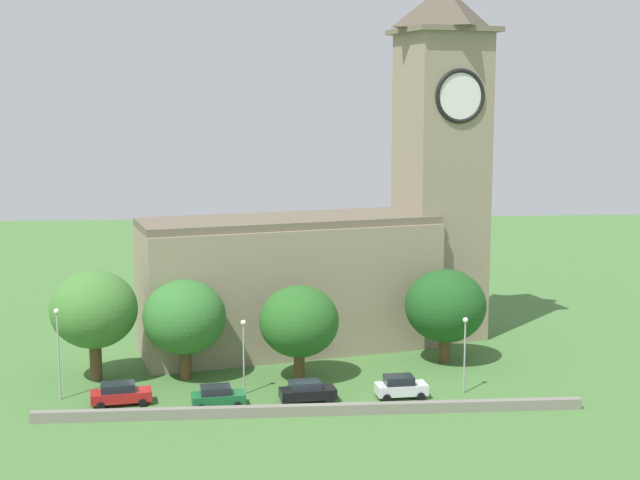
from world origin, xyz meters
name	(u,v)px	position (x,y,z in m)	size (l,w,h in m)	color
ground_plane	(299,354)	(0.00, 15.00, 0.00)	(200.00, 200.00, 0.00)	#477538
church	(346,237)	(4.84, 18.65, 10.58)	(35.47, 17.48, 34.82)	gray
quay_barrier	(312,410)	(0.00, -2.08, 0.41)	(42.18, 0.70, 0.82)	gray
car_red	(120,394)	(-14.91, 1.53, 0.89)	(4.96, 2.79, 1.76)	red
car_green	(218,396)	(-7.23, 0.43, 0.85)	(4.36, 2.60, 1.69)	#1E6B38
car_black	(307,391)	(-0.15, 1.07, 0.88)	(4.65, 2.65, 1.73)	black
car_white	(401,387)	(7.45, 1.46, 0.93)	(4.25, 2.46, 1.86)	silver
streetlamp_west_end	(58,340)	(-19.92, 3.24, 4.95)	(0.44, 0.44, 7.48)	#9EA0A5
streetlamp_west_mid	(244,344)	(-5.16, 3.44, 4.23)	(0.44, 0.44, 6.23)	#9EA0A5
streetlamp_central	(465,342)	(12.84, 2.29, 4.32)	(0.44, 0.44, 6.38)	#9EA0A5
tree_riverside_west	(94,310)	(-17.85, 8.22, 6.19)	(7.38, 7.38, 9.55)	brown
tree_by_tower	(445,306)	(13.14, 11.28, 5.27)	(7.38, 7.38, 8.62)	brown
tree_riverside_east	(299,322)	(-0.46, 6.80, 5.17)	(6.80, 6.80, 8.26)	brown
tree_churchyard	(184,317)	(-10.21, 7.96, 5.46)	(7.09, 7.09, 8.69)	brown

